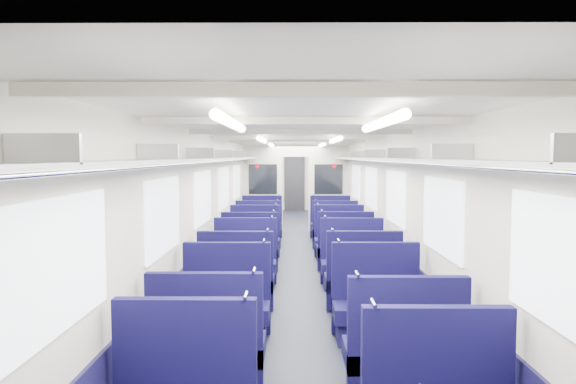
{
  "coord_description": "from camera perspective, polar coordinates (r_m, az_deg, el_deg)",
  "views": [
    {
      "loc": [
        -0.11,
        -10.32,
        2.02
      ],
      "look_at": [
        -0.19,
        1.14,
        1.22
      ],
      "focal_mm": 32.38,
      "sensor_mm": 36.0,
      "label": 1
    }
  ],
  "objects": [
    {
      "name": "floor",
      "position": [
        10.52,
        0.99,
        -7.09
      ],
      "size": [
        2.8,
        18.0,
        0.01
      ],
      "primitive_type": "cube",
      "color": "black",
      "rests_on": "ground"
    },
    {
      "name": "ceiling",
      "position": [
        10.33,
        1.0,
        5.82
      ],
      "size": [
        2.8,
        18.0,
        0.01
      ],
      "primitive_type": "cube",
      "color": "silver",
      "rests_on": "wall_left"
    },
    {
      "name": "wall_left",
      "position": [
        10.44,
        -6.71,
        -0.69
      ],
      "size": [
        0.02,
        18.0,
        2.35
      ],
      "primitive_type": "cube",
      "color": "beige",
      "rests_on": "floor"
    },
    {
      "name": "dado_left",
      "position": [
        10.53,
        -6.6,
        -5.17
      ],
      "size": [
        0.03,
        17.9,
        0.7
      ],
      "primitive_type": "cube",
      "color": "#120F33",
      "rests_on": "floor"
    },
    {
      "name": "wall_right",
      "position": [
        10.46,
        8.69,
        -0.69
      ],
      "size": [
        0.02,
        18.0,
        2.35
      ],
      "primitive_type": "cube",
      "color": "beige",
      "rests_on": "floor"
    },
    {
      "name": "dado_right",
      "position": [
        10.56,
        8.56,
        -5.16
      ],
      "size": [
        0.03,
        17.9,
        0.7
      ],
      "primitive_type": "cube",
      "color": "#120F33",
      "rests_on": "floor"
    },
    {
      "name": "wall_far",
      "position": [
        19.34,
        0.72,
        1.47
      ],
      "size": [
        2.8,
        0.02,
        2.35
      ],
      "primitive_type": "cube",
      "color": "beige",
      "rests_on": "floor"
    },
    {
      "name": "luggage_rack_left",
      "position": [
        10.38,
        -5.72,
        3.71
      ],
      "size": [
        0.36,
        17.4,
        0.18
      ],
      "color": "#B2B5BA",
      "rests_on": "wall_left"
    },
    {
      "name": "luggage_rack_right",
      "position": [
        10.4,
        7.71,
        3.69
      ],
      "size": [
        0.36,
        17.4,
        0.18
      ],
      "color": "#B2B5BA",
      "rests_on": "wall_right"
    },
    {
      "name": "windows",
      "position": [
        9.88,
        1.03,
        0.5
      ],
      "size": [
        2.78,
        15.6,
        0.75
      ],
      "color": "white",
      "rests_on": "wall_left"
    },
    {
      "name": "ceiling_fittings",
      "position": [
        10.06,
        1.02,
        5.52
      ],
      "size": [
        2.7,
        16.06,
        0.11
      ],
      "color": "beige",
      "rests_on": "ceiling"
    },
    {
      "name": "end_door",
      "position": [
        19.29,
        0.72,
        0.95
      ],
      "size": [
        0.75,
        0.06,
        2.0
      ],
      "primitive_type": "cube",
      "color": "black",
      "rests_on": "floor"
    },
    {
      "name": "bulkhead",
      "position": [
        13.9,
        0.85,
        0.73
      ],
      "size": [
        2.8,
        0.1,
        2.35
      ],
      "color": "beige",
      "rests_on": "floor"
    },
    {
      "name": "seat_4",
      "position": [
        4.72,
        -8.82,
        -16.97
      ],
      "size": [
        0.97,
        0.54,
        1.09
      ],
      "color": "#0F0C3D",
      "rests_on": "floor"
    },
    {
      "name": "seat_5",
      "position": [
        4.65,
        12.59,
        -17.36
      ],
      "size": [
        0.97,
        0.54,
        1.09
      ],
      "color": "#0F0C3D",
      "rests_on": "floor"
    },
    {
      "name": "seat_6",
      "position": [
        5.88,
        -6.84,
        -12.7
      ],
      "size": [
        0.97,
        0.54,
        1.09
      ],
      "color": "#0F0C3D",
      "rests_on": "floor"
    },
    {
      "name": "seat_7",
      "position": [
        5.92,
        9.73,
        -12.6
      ],
      "size": [
        0.97,
        0.54,
        1.09
      ],
      "color": "#0F0C3D",
      "rests_on": "floor"
    },
    {
      "name": "seat_8",
      "position": [
        6.96,
        -5.66,
        -10.05
      ],
      "size": [
        0.97,
        0.54,
        1.09
      ],
      "color": "#0F0C3D",
      "rests_on": "floor"
    },
    {
      "name": "seat_9",
      "position": [
        7.01,
        8.2,
        -9.96
      ],
      "size": [
        0.97,
        0.54,
        1.09
      ],
      "color": "#0F0C3D",
      "rests_on": "floor"
    },
    {
      "name": "seat_10",
      "position": [
        8.1,
        -4.77,
        -8.03
      ],
      "size": [
        0.97,
        0.54,
        1.09
      ],
      "color": "#0F0C3D",
      "rests_on": "floor"
    },
    {
      "name": "seat_11",
      "position": [
        8.11,
        7.1,
        -8.03
      ],
      "size": [
        0.97,
        0.54,
        1.09
      ],
      "color": "#0F0C3D",
      "rests_on": "floor"
    },
    {
      "name": "seat_12",
      "position": [
        9.15,
        -4.16,
        -6.64
      ],
      "size": [
        0.97,
        0.54,
        1.09
      ],
      "color": "#0F0C3D",
      "rests_on": "floor"
    },
    {
      "name": "seat_13",
      "position": [
        9.27,
        6.24,
        -6.52
      ],
      "size": [
        0.97,
        0.54,
        1.09
      ],
      "color": "#0F0C3D",
      "rests_on": "floor"
    },
    {
      "name": "seat_14",
      "position": [
        10.18,
        -3.69,
        -5.55
      ],
      "size": [
        0.97,
        0.54,
        1.09
      ],
      "color": "#0F0C3D",
      "rests_on": "floor"
    },
    {
      "name": "seat_15",
      "position": [
        10.24,
        5.67,
        -5.5
      ],
      "size": [
        0.97,
        0.54,
        1.09
      ],
      "color": "#0F0C3D",
      "rests_on": "floor"
    },
    {
      "name": "seat_16",
      "position": [
        11.42,
        -3.24,
        -4.51
      ],
      "size": [
        0.97,
        0.54,
        1.09
      ],
      "color": "#0F0C3D",
      "rests_on": "floor"
    },
    {
      "name": "seat_17",
      "position": [
        11.41,
        5.13,
        -4.53
      ],
      "size": [
        0.97,
        0.54,
        1.09
      ],
      "color": "#0F0C3D",
      "rests_on": "floor"
    },
    {
      "name": "seat_18",
      "position": [
        12.58,
        -2.9,
        -3.72
      ],
      "size": [
        0.97,
        0.54,
        1.09
      ],
      "color": "#0F0C3D",
      "rests_on": "floor"
    },
    {
      "name": "seat_19",
      "position": [
        12.58,
        4.68,
        -3.73
      ],
      "size": [
        0.97,
        0.54,
        1.09
      ],
      "color": "#0F0C3D",
      "rests_on": "floor"
    }
  ]
}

